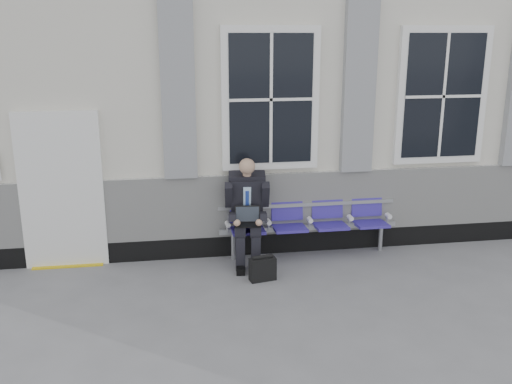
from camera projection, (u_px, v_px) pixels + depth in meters
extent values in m
plane|color=slate|center=(454.00, 285.00, 7.34)|extent=(70.00, 70.00, 0.00)
cube|color=beige|center=(369.00, 92.00, 10.09)|extent=(14.00, 4.00, 4.20)
cube|color=black|center=(408.00, 235.00, 8.69)|extent=(14.00, 0.10, 0.30)
cube|color=silver|center=(411.00, 197.00, 8.52)|extent=(14.00, 0.08, 0.90)
cube|color=gray|center=(178.00, 90.00, 7.54)|extent=(0.45, 0.14, 2.40)
cube|color=gray|center=(359.00, 87.00, 7.92)|extent=(0.45, 0.14, 2.40)
cube|color=white|center=(270.00, 99.00, 7.79)|extent=(1.35, 0.10, 1.95)
cube|color=black|center=(271.00, 100.00, 7.74)|extent=(1.15, 0.02, 1.75)
cube|color=white|center=(442.00, 96.00, 8.17)|extent=(1.35, 0.10, 1.95)
cube|color=black|center=(443.00, 96.00, 8.12)|extent=(1.15, 0.02, 1.75)
cube|color=black|center=(64.00, 190.00, 7.82)|extent=(0.95, 0.30, 2.10)
cube|color=white|center=(62.00, 193.00, 7.67)|extent=(1.10, 0.10, 2.20)
cube|color=gold|center=(69.00, 263.00, 7.99)|extent=(0.95, 0.30, 0.02)
cube|color=#9EA0A3|center=(309.00, 227.00, 8.22)|extent=(2.60, 0.07, 0.07)
cube|color=#9EA0A3|center=(307.00, 204.00, 8.25)|extent=(2.60, 0.05, 0.05)
cylinder|color=#9EA0A3|center=(233.00, 246.00, 8.11)|extent=(0.06, 0.06, 0.39)
cylinder|color=#9EA0A3|center=(381.00, 238.00, 8.44)|extent=(0.06, 0.06, 0.39)
cube|color=#302193|center=(248.00, 230.00, 8.00)|extent=(0.46, 0.42, 0.07)
cube|color=#302193|center=(246.00, 208.00, 8.12)|extent=(0.46, 0.10, 0.40)
cube|color=#302193|center=(290.00, 228.00, 8.09)|extent=(0.46, 0.42, 0.07)
cube|color=#302193|center=(287.00, 206.00, 8.22)|extent=(0.46, 0.10, 0.40)
cube|color=#302193|center=(331.00, 226.00, 8.18)|extent=(0.46, 0.42, 0.07)
cube|color=#302193|center=(327.00, 205.00, 8.31)|extent=(0.46, 0.10, 0.40)
cube|color=#302193|center=(370.00, 224.00, 8.27)|extent=(0.46, 0.42, 0.07)
cube|color=#302193|center=(366.00, 203.00, 8.40)|extent=(0.46, 0.10, 0.40)
cylinder|color=white|center=(228.00, 224.00, 7.95)|extent=(0.07, 0.12, 0.07)
cylinder|color=white|center=(269.00, 222.00, 8.04)|extent=(0.07, 0.12, 0.07)
cylinder|color=white|center=(310.00, 220.00, 8.13)|extent=(0.07, 0.12, 0.07)
cylinder|color=white|center=(350.00, 218.00, 8.22)|extent=(0.07, 0.12, 0.07)
cylinder|color=white|center=(388.00, 216.00, 8.31)|extent=(0.07, 0.12, 0.07)
cube|color=black|center=(241.00, 269.00, 7.71)|extent=(0.15, 0.28, 0.09)
cube|color=black|center=(256.00, 268.00, 7.72)|extent=(0.15, 0.28, 0.09)
cube|color=black|center=(240.00, 253.00, 7.72)|extent=(0.14, 0.15, 0.47)
cube|color=black|center=(256.00, 253.00, 7.73)|extent=(0.14, 0.15, 0.47)
cube|color=black|center=(240.00, 227.00, 7.86)|extent=(0.20, 0.49, 0.15)
cube|color=black|center=(255.00, 227.00, 7.87)|extent=(0.20, 0.49, 0.15)
cube|color=black|center=(247.00, 198.00, 7.97)|extent=(0.48, 0.40, 0.67)
cube|color=#C2E6FF|center=(247.00, 199.00, 7.85)|extent=(0.12, 0.11, 0.37)
cube|color=#223DA3|center=(247.00, 201.00, 7.84)|extent=(0.06, 0.09, 0.31)
cube|color=black|center=(247.00, 177.00, 7.86)|extent=(0.53, 0.30, 0.15)
cylinder|color=tan|center=(247.00, 173.00, 7.79)|extent=(0.12, 0.12, 0.11)
sphere|color=tan|center=(247.00, 166.00, 7.70)|extent=(0.22, 0.22, 0.22)
cube|color=black|center=(229.00, 195.00, 7.84)|extent=(0.14, 0.31, 0.39)
cube|color=black|center=(265.00, 194.00, 7.86)|extent=(0.14, 0.31, 0.39)
cube|color=black|center=(232.00, 217.00, 7.73)|extent=(0.13, 0.34, 0.15)
cube|color=black|center=(263.00, 216.00, 7.74)|extent=(0.13, 0.34, 0.15)
sphere|color=tan|center=(237.00, 223.00, 7.60)|extent=(0.09, 0.09, 0.09)
sphere|color=tan|center=(259.00, 223.00, 7.61)|extent=(0.09, 0.09, 0.09)
cube|color=black|center=(248.00, 224.00, 7.70)|extent=(0.37, 0.28, 0.02)
cube|color=black|center=(247.00, 214.00, 7.79)|extent=(0.36, 0.13, 0.22)
cube|color=black|center=(247.00, 214.00, 7.78)|extent=(0.32, 0.11, 0.19)
cube|color=black|center=(263.00, 269.00, 7.43)|extent=(0.36, 0.21, 0.31)
cylinder|color=black|center=(263.00, 257.00, 7.38)|extent=(0.28, 0.10, 0.05)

